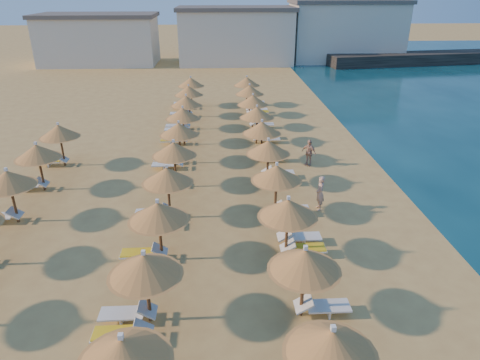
{
  "coord_description": "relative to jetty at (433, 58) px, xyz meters",
  "views": [
    {
      "loc": [
        0.35,
        -14.82,
        9.93
      ],
      "look_at": [
        1.33,
        4.0,
        1.3
      ],
      "focal_mm": 32.0,
      "sensor_mm": 36.0,
      "label": 1
    }
  ],
  "objects": [
    {
      "name": "ground",
      "position": [
        -30.13,
        -44.21,
        -0.75
      ],
      "size": [
        220.0,
        220.0,
        0.0
      ],
      "primitive_type": "plane",
      "color": "tan",
      "rests_on": "ground"
    },
    {
      "name": "jetty",
      "position": [
        0.0,
        0.0,
        0.0
      ],
      "size": [
        30.26,
        8.17,
        1.5
      ],
      "primitive_type": "cube",
      "rotation": [
        0.0,
        0.0,
        0.14
      ],
      "color": "black",
      "rests_on": "ground"
    },
    {
      "name": "hotel_blocks",
      "position": [
        -26.91,
        2.52,
        2.95
      ],
      "size": [
        49.53,
        9.97,
        8.1
      ],
      "color": "beige",
      "rests_on": "ground"
    },
    {
      "name": "parasol_row_east",
      "position": [
        -27.2,
        -39.76,
        1.37
      ],
      "size": [
        2.35,
        39.32,
        2.69
      ],
      "color": "brown",
      "rests_on": "ground"
    },
    {
      "name": "parasol_row_west",
      "position": [
        -32.12,
        -39.76,
        1.37
      ],
      "size": [
        2.35,
        39.32,
        2.69
      ],
      "color": "brown",
      "rests_on": "ground"
    },
    {
      "name": "loungers",
      "position": [
        -31.16,
        -40.43,
        -0.41
      ],
      "size": [
        15.09,
        37.63,
        0.66
      ],
      "color": "white",
      "rests_on": "ground"
    },
    {
      "name": "beachgoer_a",
      "position": [
        -25.0,
        -40.95,
        0.11
      ],
      "size": [
        0.42,
        0.63,
        1.72
      ],
      "primitive_type": "imported",
      "rotation": [
        0.0,
        0.0,
        -1.59
      ],
      "color": "tan",
      "rests_on": "ground"
    },
    {
      "name": "beachgoer_c",
      "position": [
        -24.43,
        -35.41,
        0.05
      ],
      "size": [
        0.96,
        0.92,
        1.61
      ],
      "primitive_type": "imported",
      "rotation": [
        0.0,
        0.0,
        -0.74
      ],
      "color": "tan",
      "rests_on": "ground"
    }
  ]
}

